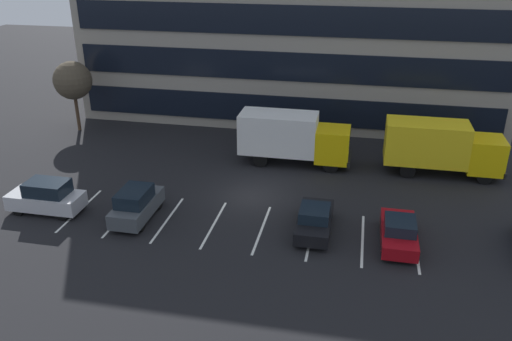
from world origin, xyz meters
TOP-DOWN VIEW (x-y plane):
  - ground_plane at (0.00, 0.00)m, footprint 120.00×120.00m
  - office_building at (0.00, 17.95)m, footprint 36.10×11.78m
  - lot_markings at (0.00, -3.91)m, footprint 19.74×5.40m
  - box_truck_yellow at (1.72, 5.79)m, footprint 7.95×2.63m
  - box_truck_yellow_all at (11.90, 5.98)m, footprint 7.93×2.63m
  - suv_charcoal at (-5.96, -4.13)m, footprint 1.80×4.26m
  - suv_silver at (-11.54, -4.40)m, footprint 4.39×1.86m
  - sedan_maroon at (8.84, -3.93)m, footprint 1.82×4.35m
  - sedan_black at (4.32, -3.55)m, footprint 1.84×4.40m
  - bare_tree at (-17.00, 9.22)m, footprint 3.13×3.13m

SIDE VIEW (x-z plane):
  - ground_plane at x=0.00m, z-range 0.00..0.00m
  - lot_markings at x=0.00m, z-range 0.00..0.01m
  - sedan_maroon at x=8.84m, z-range -0.04..1.51m
  - sedan_black at x=4.32m, z-range -0.04..1.53m
  - suv_charcoal at x=-5.96m, z-range -0.03..1.89m
  - suv_silver at x=-11.54m, z-range -0.03..1.95m
  - box_truck_yellow_all at x=11.90m, z-range 0.23..3.91m
  - box_truck_yellow at x=1.72m, z-range 0.23..3.92m
  - bare_tree at x=-17.00m, z-range 1.35..7.21m
  - office_building at x=0.00m, z-range 0.00..18.00m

